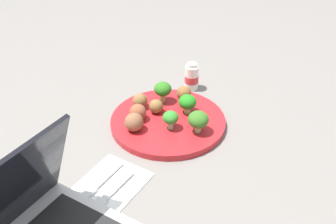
{
  "coord_description": "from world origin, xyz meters",
  "views": [
    {
      "loc": [
        0.64,
        0.47,
        0.58
      ],
      "look_at": [
        0.0,
        0.0,
        0.04
      ],
      "focal_mm": 42.84,
      "sensor_mm": 36.0,
      "label": 1
    }
  ],
  "objects_px": {
    "broccoli_floret_front_right": "(171,118)",
    "broccoli_floret_mid_right": "(188,102)",
    "broccoli_floret_center": "(199,120)",
    "fork": "(111,192)",
    "meatball_back_right": "(156,106)",
    "meatball_front_left": "(138,112)",
    "meatball_mid_left": "(141,100)",
    "napkin": "(106,188)",
    "plate": "(168,121)",
    "yogurt_bottle": "(192,77)",
    "broccoli_floret_far_rim": "(163,89)",
    "meatball_near_rim": "(184,93)",
    "meatball_back_left": "(134,122)",
    "knife": "(97,185)"
  },
  "relations": [
    {
      "from": "broccoli_floret_far_rim",
      "to": "meatball_near_rim",
      "type": "xyz_separation_m",
      "value": [
        -0.04,
        0.04,
        -0.02
      ]
    },
    {
      "from": "meatball_near_rim",
      "to": "napkin",
      "type": "height_order",
      "value": "meatball_near_rim"
    },
    {
      "from": "meatball_front_left",
      "to": "yogurt_bottle",
      "type": "distance_m",
      "value": 0.22
    },
    {
      "from": "meatball_back_left",
      "to": "knife",
      "type": "height_order",
      "value": "meatball_back_left"
    },
    {
      "from": "meatball_back_right",
      "to": "fork",
      "type": "distance_m",
      "value": 0.28
    },
    {
      "from": "plate",
      "to": "napkin",
      "type": "distance_m",
      "value": 0.25
    },
    {
      "from": "broccoli_floret_center",
      "to": "yogurt_bottle",
      "type": "height_order",
      "value": "yogurt_bottle"
    },
    {
      "from": "broccoli_floret_front_right",
      "to": "meatball_near_rim",
      "type": "relative_size",
      "value": 1.15
    },
    {
      "from": "yogurt_bottle",
      "to": "meatball_front_left",
      "type": "bearing_deg",
      "value": -1.93
    },
    {
      "from": "broccoli_floret_front_right",
      "to": "broccoli_floret_far_rim",
      "type": "relative_size",
      "value": 0.83
    },
    {
      "from": "broccoli_floret_front_right",
      "to": "broccoli_floret_mid_right",
      "type": "height_order",
      "value": "broccoli_floret_mid_right"
    },
    {
      "from": "plate",
      "to": "broccoli_floret_far_rim",
      "type": "relative_size",
      "value": 5.13
    },
    {
      "from": "meatball_mid_left",
      "to": "knife",
      "type": "height_order",
      "value": "meatball_mid_left"
    },
    {
      "from": "broccoli_floret_center",
      "to": "fork",
      "type": "xyz_separation_m",
      "value": [
        0.26,
        -0.04,
        -0.04
      ]
    },
    {
      "from": "meatball_near_rim",
      "to": "plate",
      "type": "bearing_deg",
      "value": 10.89
    },
    {
      "from": "broccoli_floret_front_right",
      "to": "meatball_front_left",
      "type": "bearing_deg",
      "value": -78.07
    },
    {
      "from": "meatball_back_left",
      "to": "fork",
      "type": "xyz_separation_m",
      "value": [
        0.17,
        0.09,
        -0.03
      ]
    },
    {
      "from": "meatball_near_rim",
      "to": "fork",
      "type": "height_order",
      "value": "meatball_near_rim"
    },
    {
      "from": "plate",
      "to": "napkin",
      "type": "relative_size",
      "value": 1.65
    },
    {
      "from": "meatball_near_rim",
      "to": "meatball_back_right",
      "type": "bearing_deg",
      "value": -14.04
    },
    {
      "from": "meatball_front_left",
      "to": "knife",
      "type": "bearing_deg",
      "value": 18.41
    },
    {
      "from": "broccoli_floret_mid_right",
      "to": "meatball_front_left",
      "type": "xyz_separation_m",
      "value": [
        0.1,
        -0.08,
        -0.01
      ]
    },
    {
      "from": "meatball_back_left",
      "to": "meatball_back_right",
      "type": "bearing_deg",
      "value": -177.58
    },
    {
      "from": "broccoli_floret_center",
      "to": "meatball_front_left",
      "type": "relative_size",
      "value": 1.29
    },
    {
      "from": "plate",
      "to": "knife",
      "type": "relative_size",
      "value": 1.92
    },
    {
      "from": "meatball_near_rim",
      "to": "yogurt_bottle",
      "type": "relative_size",
      "value": 0.5
    },
    {
      "from": "knife",
      "to": "meatball_front_left",
      "type": "bearing_deg",
      "value": -161.59
    },
    {
      "from": "napkin",
      "to": "knife",
      "type": "relative_size",
      "value": 1.17
    },
    {
      "from": "meatball_front_left",
      "to": "fork",
      "type": "xyz_separation_m",
      "value": [
        0.21,
        0.11,
        -0.03
      ]
    },
    {
      "from": "meatball_mid_left",
      "to": "napkin",
      "type": "xyz_separation_m",
      "value": [
        0.26,
        0.12,
        -0.03
      ]
    },
    {
      "from": "meatball_mid_left",
      "to": "meatball_back_right",
      "type": "distance_m",
      "value": 0.05
    },
    {
      "from": "broccoli_floret_far_rim",
      "to": "meatball_near_rim",
      "type": "height_order",
      "value": "broccoli_floret_far_rim"
    },
    {
      "from": "meatball_near_rim",
      "to": "meatball_back_right",
      "type": "relative_size",
      "value": 1.1
    },
    {
      "from": "meatball_back_left",
      "to": "meatball_mid_left",
      "type": "relative_size",
      "value": 1.18
    },
    {
      "from": "napkin",
      "to": "knife",
      "type": "distance_m",
      "value": 0.02
    },
    {
      "from": "broccoli_floret_front_right",
      "to": "fork",
      "type": "distance_m",
      "value": 0.23
    },
    {
      "from": "meatball_near_rim",
      "to": "broccoli_floret_center",
      "type": "bearing_deg",
      "value": 48.32
    },
    {
      "from": "meatball_back_right",
      "to": "napkin",
      "type": "xyz_separation_m",
      "value": [
        0.26,
        0.07,
        -0.03
      ]
    },
    {
      "from": "broccoli_floret_mid_right",
      "to": "yogurt_bottle",
      "type": "distance_m",
      "value": 0.14
    },
    {
      "from": "meatball_front_left",
      "to": "meatball_back_right",
      "type": "distance_m",
      "value": 0.05
    },
    {
      "from": "meatball_near_rim",
      "to": "meatball_back_right",
      "type": "distance_m",
      "value": 0.09
    },
    {
      "from": "plate",
      "to": "napkin",
      "type": "bearing_deg",
      "value": 7.25
    },
    {
      "from": "napkin",
      "to": "yogurt_bottle",
      "type": "relative_size",
      "value": 2.18
    },
    {
      "from": "broccoli_floret_center",
      "to": "knife",
      "type": "relative_size",
      "value": 0.37
    },
    {
      "from": "broccoli_floret_center",
      "to": "fork",
      "type": "distance_m",
      "value": 0.26
    },
    {
      "from": "broccoli_floret_far_rim",
      "to": "yogurt_bottle",
      "type": "distance_m",
      "value": 0.12
    },
    {
      "from": "broccoli_floret_mid_right",
      "to": "fork",
      "type": "relative_size",
      "value": 0.4
    },
    {
      "from": "meatball_back_right",
      "to": "meatball_front_left",
      "type": "bearing_deg",
      "value": -18.55
    },
    {
      "from": "fork",
      "to": "napkin",
      "type": "bearing_deg",
      "value": -108.36
    },
    {
      "from": "plate",
      "to": "meatball_near_rim",
      "type": "relative_size",
      "value": 7.15
    }
  ]
}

